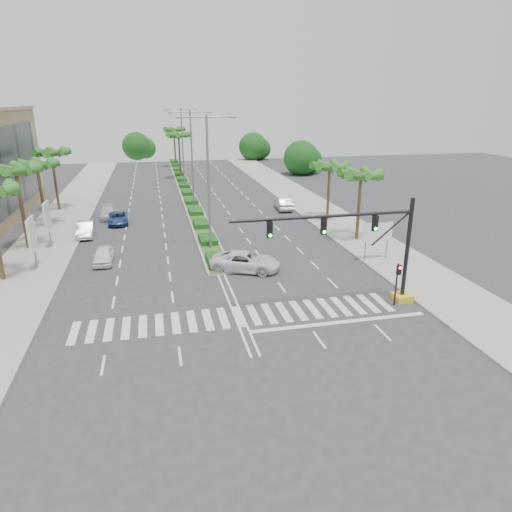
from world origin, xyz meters
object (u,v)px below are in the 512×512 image
(car_parked_b, at_px, (86,229))
(car_parked_c, at_px, (118,218))
(car_right, at_px, (283,203))
(car_parked_d, at_px, (108,213))
(car_crossing, at_px, (245,261))
(car_parked_a, at_px, (103,255))

(car_parked_b, height_order, car_parked_c, car_parked_b)
(car_parked_b, height_order, car_right, car_right)
(car_parked_d, bearing_deg, car_crossing, -62.40)
(car_parked_d, bearing_deg, car_parked_a, -90.01)
(car_parked_d, relative_size, car_right, 0.93)
(car_right, bearing_deg, car_crossing, 71.50)
(car_crossing, relative_size, car_right, 1.17)
(car_parked_a, relative_size, car_right, 0.81)
(car_parked_c, xyz_separation_m, car_parked_d, (-1.35, 3.01, 0.01))
(car_parked_b, xyz_separation_m, car_parked_d, (1.56, 7.38, -0.09))
(car_parked_c, height_order, car_right, car_right)
(car_parked_c, xyz_separation_m, car_crossing, (10.97, -17.62, 0.14))
(car_parked_d, xyz_separation_m, car_right, (21.35, -0.28, 0.14))
(car_parked_d, relative_size, car_crossing, 0.80)
(car_right, bearing_deg, car_parked_d, 4.67)
(car_parked_b, xyz_separation_m, car_right, (22.90, 7.10, 0.05))
(car_parked_d, bearing_deg, car_right, -3.99)
(car_parked_c, distance_m, car_parked_d, 3.30)
(car_parked_b, bearing_deg, car_crossing, -45.76)
(car_crossing, bearing_deg, car_right, -0.82)
(car_parked_d, bearing_deg, car_parked_c, -69.09)
(car_parked_b, bearing_deg, car_parked_a, -76.40)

